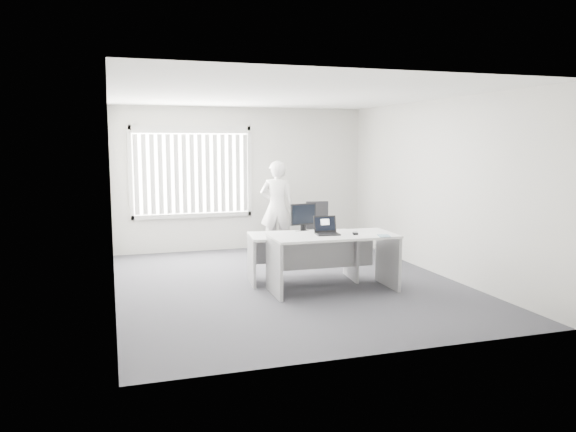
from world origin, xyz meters
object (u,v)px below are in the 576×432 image
object	(u,v)px
desk_far	(302,247)
monitor	(303,218)
desk_near	(333,250)
office_chair	(319,239)
person	(277,207)
laptop	(328,226)

from	to	relation	value
desk_far	monitor	world-z (taller)	monitor
desk_near	office_chair	xyz separation A→B (m)	(0.70, 2.42, -0.27)
desk_far	person	xyz separation A→B (m)	(0.26, 2.23, 0.36)
laptop	person	bearing A→B (deg)	93.35
desk_near	office_chair	bearing A→B (deg)	75.06
person	office_chair	bearing A→B (deg)	164.91
office_chair	monitor	world-z (taller)	monitor
desk_near	monitor	world-z (taller)	monitor
laptop	desk_far	bearing A→B (deg)	108.52
desk_near	laptop	bearing A→B (deg)	-178.64
monitor	desk_near	bearing A→B (deg)	-91.45
monitor	laptop	bearing A→B (deg)	-97.07
laptop	monitor	distance (m)	0.85
desk_far	person	bearing A→B (deg)	89.62
office_chair	desk_far	bearing A→B (deg)	-111.41
desk_near	office_chair	size ratio (longest dim) A/B	1.79
desk_near	desk_far	size ratio (longest dim) A/B	1.08
laptop	monitor	bearing A→B (deg)	100.52
desk_far	laptop	bearing A→B (deg)	-70.67
desk_near	office_chair	world-z (taller)	office_chair
desk_far	office_chair	distance (m)	2.01
laptop	monitor	world-z (taller)	monitor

